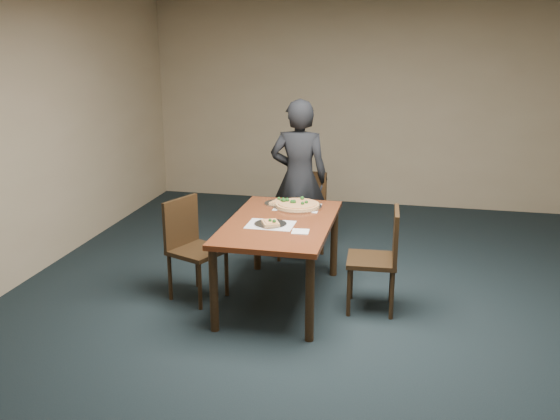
% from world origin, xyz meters
% --- Properties ---
extents(ground, '(8.00, 8.00, 0.00)m').
position_xyz_m(ground, '(0.00, 0.00, 0.00)').
color(ground, black).
rests_on(ground, ground).
extents(room_shell, '(8.00, 8.00, 8.00)m').
position_xyz_m(room_shell, '(0.00, 0.00, 1.74)').
color(room_shell, tan).
rests_on(room_shell, ground).
extents(dining_table, '(0.90, 1.50, 0.75)m').
position_xyz_m(dining_table, '(-0.48, 0.57, 0.66)').
color(dining_table, '#572411').
rests_on(dining_table, ground).
extents(chair_far, '(0.48, 0.48, 0.91)m').
position_xyz_m(chair_far, '(-0.48, 1.74, 0.52)').
color(chair_far, black).
rests_on(chair_far, ground).
extents(chair_left, '(0.55, 0.55, 0.91)m').
position_xyz_m(chair_left, '(-1.29, 0.49, 0.52)').
color(chair_left, black).
rests_on(chair_left, ground).
extents(chair_right, '(0.44, 0.44, 0.91)m').
position_xyz_m(chair_right, '(0.41, 0.57, 0.52)').
color(chair_right, black).
rests_on(chair_right, ground).
extents(diner, '(0.62, 0.42, 1.68)m').
position_xyz_m(diner, '(-0.54, 1.77, 0.84)').
color(diner, black).
rests_on(diner, ground).
extents(placemat_main, '(0.42, 0.32, 0.00)m').
position_xyz_m(placemat_main, '(-0.41, 1.02, 0.75)').
color(placemat_main, white).
rests_on(placemat_main, dining_table).
extents(placemat_near, '(0.40, 0.30, 0.00)m').
position_xyz_m(placemat_near, '(-0.54, 0.44, 0.75)').
color(placemat_near, white).
rests_on(placemat_near, dining_table).
extents(pizza_pan, '(0.46, 0.46, 0.07)m').
position_xyz_m(pizza_pan, '(-0.42, 1.03, 0.77)').
color(pizza_pan, silver).
rests_on(pizza_pan, dining_table).
extents(slice_plate_near, '(0.28, 0.28, 0.06)m').
position_xyz_m(slice_plate_near, '(-0.53, 0.44, 0.76)').
color(slice_plate_near, silver).
rests_on(slice_plate_near, dining_table).
extents(slice_plate_far, '(0.28, 0.28, 0.06)m').
position_xyz_m(slice_plate_far, '(-0.61, 1.10, 0.76)').
color(slice_plate_far, silver).
rests_on(slice_plate_far, dining_table).
extents(napkin, '(0.15, 0.15, 0.01)m').
position_xyz_m(napkin, '(-0.25, 0.31, 0.75)').
color(napkin, white).
rests_on(napkin, dining_table).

